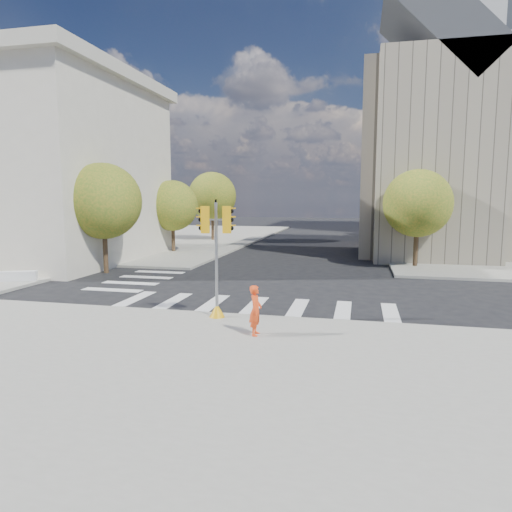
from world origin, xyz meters
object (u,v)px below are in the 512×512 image
(lamp_far, at_px, (401,196))
(photographer, at_px, (256,310))
(lamp_near, at_px, (419,195))
(traffic_signal, at_px, (217,268))

(lamp_far, xyz_separation_m, photographer, (-7.05, -34.43, -3.64))
(lamp_near, height_order, traffic_signal, lamp_near)
(lamp_near, bearing_deg, photographer, -109.03)
(lamp_near, relative_size, photographer, 5.13)
(lamp_near, xyz_separation_m, traffic_signal, (-8.88, -18.64, -2.66))
(lamp_near, height_order, lamp_far, same)
(lamp_near, height_order, photographer, lamp_near)
(lamp_near, xyz_separation_m, photographer, (-7.05, -20.43, -3.64))
(traffic_signal, distance_m, photographer, 2.74)
(lamp_near, distance_m, photographer, 21.92)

